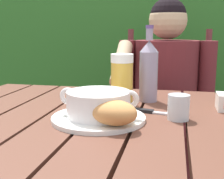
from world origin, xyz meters
TOP-DOWN VIEW (x-y plane):
  - dining_table at (0.00, 0.00)m, footprint 1.22×0.87m
  - hedge_backdrop at (0.15, 1.59)m, footprint 3.22×0.84m
  - chair_near_diner at (0.13, 0.88)m, footprint 0.50×0.45m
  - person_eating at (0.12, 0.67)m, footprint 0.48×0.47m
  - serving_plate at (-0.04, -0.04)m, footprint 0.27×0.27m
  - soup_bowl at (-0.04, -0.04)m, footprint 0.23×0.18m
  - bread_roll at (0.02, -0.11)m, footprint 0.15×0.13m
  - beer_glass at (-0.01, 0.16)m, footprint 0.08×0.08m
  - beer_bottle at (0.08, 0.22)m, footprint 0.07×0.07m
  - water_glass_small at (0.19, 0.01)m, footprint 0.06×0.06m
  - table_knife at (0.11, 0.06)m, footprint 0.17×0.05m

SIDE VIEW (x-z plane):
  - chair_near_diner at x=0.13m, z-range -0.02..1.00m
  - dining_table at x=0.00m, z-range 0.28..1.05m
  - person_eating at x=0.12m, z-range 0.11..1.29m
  - table_knife at x=0.11m, z-range 0.77..0.78m
  - serving_plate at x=-0.04m, z-range 0.77..0.78m
  - water_glass_small at x=0.19m, z-range 0.77..0.84m
  - bread_roll at x=0.02m, z-range 0.78..0.85m
  - soup_bowl at x=-0.04m, z-range 0.78..0.86m
  - hedge_backdrop at x=0.15m, z-range 0.01..1.65m
  - beer_glass at x=-0.01m, z-range 0.77..0.94m
  - beer_bottle at x=0.08m, z-range 0.75..1.02m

